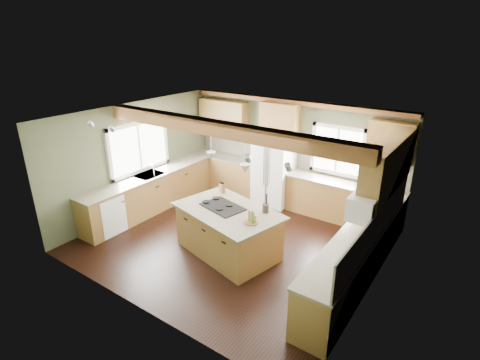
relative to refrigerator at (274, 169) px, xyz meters
The scene contains 37 objects.
floor 2.32m from the refrigerator, 81.95° to the right, with size 5.60×5.60×0.00m, color black.
ceiling 2.73m from the refrigerator, 81.95° to the right, with size 5.60×5.60×0.00m, color silver.
wall_back 0.63m from the refrigerator, 51.71° to the left, with size 5.60×5.60×0.00m, color #51583E.
wall_left 3.30m from the refrigerator, 139.70° to the right, with size 5.00×5.00×0.00m, color #51583E.
wall_right 3.78m from the refrigerator, 34.37° to the right, with size 5.00×5.00×0.00m, color #51583E.
ceiling_beam 2.98m from the refrigerator, 83.19° to the right, with size 5.55×0.26×0.26m, color brown.
soffit_trim 1.69m from the refrigerator, 43.03° to the left, with size 5.55×0.20×0.10m, color brown.
backsplash_back 0.57m from the refrigerator, 50.58° to the left, with size 5.58×0.03×0.58m, color brown.
backsplash_right 3.73m from the refrigerator, 33.86° to the right, with size 0.03×3.70×0.58m, color brown.
base_cab_back_left 1.56m from the refrigerator, behind, with size 2.02×0.60×0.88m, color brown.
counter_back_left 1.49m from the refrigerator, behind, with size 2.06×0.64×0.04m, color brown.
base_cab_back_right 1.85m from the refrigerator, ahead, with size 2.62×0.60×0.88m, color brown.
counter_back_right 1.79m from the refrigerator, ahead, with size 2.66×0.64×0.04m, color brown.
base_cab_left 3.06m from the refrigerator, 136.74° to the right, with size 0.60×3.70×0.88m, color brown.
counter_left 3.02m from the refrigerator, 136.74° to the right, with size 0.64×3.74×0.04m, color brown.
base_cab_right 3.51m from the refrigerator, 36.47° to the right, with size 0.60×3.70×0.88m, color brown.
counter_right 3.48m from the refrigerator, 36.47° to the right, with size 0.64×3.74×0.04m, color brown.
upper_cab_back_left 2.00m from the refrigerator, behind, with size 1.40×0.35×0.90m, color brown.
upper_cab_over_fridge 1.27m from the refrigerator, 90.00° to the left, with size 0.96×0.35×0.70m, color brown.
upper_cab_right 3.34m from the refrigerator, 22.64° to the right, with size 0.35×2.20×0.90m, color brown.
upper_cab_back_corner 2.81m from the refrigerator, ahead, with size 0.90×0.35×0.90m, color brown.
window_left 3.30m from the refrigerator, 140.15° to the right, with size 0.04×1.60×1.05m, color white.
window_back 1.63m from the refrigerator, 13.94° to the left, with size 1.10×0.04×1.00m, color white.
sink 3.02m from the refrigerator, 136.74° to the right, with size 0.50×0.65×0.03m, color #262628.
faucet 2.90m from the refrigerator, 134.30° to the right, with size 0.02×0.02×0.28m, color #B2B2B7.
dishwasher 4.05m from the refrigerator, 123.02° to the right, with size 0.60×0.60×0.84m, color white.
oven 4.40m from the refrigerator, 50.38° to the right, with size 0.60×0.72×0.84m, color white.
microwave 3.66m from the refrigerator, 37.00° to the right, with size 0.40×0.70×0.38m, color white.
pendant_left 2.60m from the refrigerator, 90.15° to the right, with size 0.18×0.18×0.16m, color #B2B2B7.
pendant_right 2.94m from the refrigerator, 70.83° to the right, with size 0.18×0.18×0.16m, color #B2B2B7.
refrigerator is the anchor object (origin of this frame).
island 2.59m from the refrigerator, 79.79° to the right, with size 1.88×1.15×0.88m, color brown.
island_top 2.55m from the refrigerator, 79.79° to the right, with size 2.01×1.28×0.04m, color brown.
cooktop 2.49m from the refrigerator, 83.10° to the right, with size 0.82×0.54×0.02m, color black.
knife_block 1.94m from the refrigerator, 93.86° to the right, with size 0.12×0.09×0.20m, color #57351A.
utensil_crock 2.45m from the refrigerator, 63.52° to the right, with size 0.13×0.13×0.17m, color #38322D.
bottle_tray 2.91m from the refrigerator, 67.91° to the right, with size 0.26×0.26×0.24m, color brown, non-canonical shape.
Camera 1 is at (3.99, -5.49, 4.08)m, focal length 28.00 mm.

